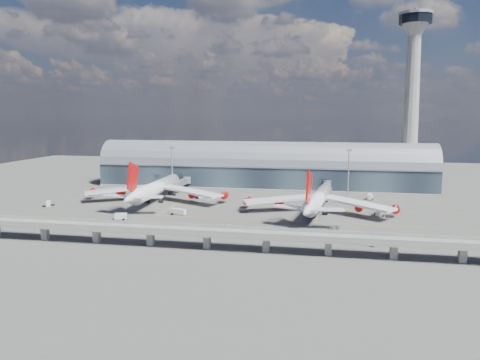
% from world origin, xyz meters
% --- Properties ---
extents(ground, '(500.00, 500.00, 0.00)m').
position_xyz_m(ground, '(0.00, 0.00, 0.00)').
color(ground, '#474744').
rests_on(ground, ground).
extents(taxi_lines, '(200.00, 80.12, 0.01)m').
position_xyz_m(taxi_lines, '(0.00, 22.11, 0.01)').
color(taxi_lines, gold).
rests_on(taxi_lines, ground).
extents(terminal, '(200.00, 30.00, 28.00)m').
position_xyz_m(terminal, '(0.00, 77.99, 11.34)').
color(terminal, '#202A35').
rests_on(terminal, ground).
extents(control_tower, '(19.00, 19.00, 103.00)m').
position_xyz_m(control_tower, '(85.00, 83.00, 51.64)').
color(control_tower, gray).
rests_on(control_tower, ground).
extents(guideway, '(220.00, 8.50, 7.20)m').
position_xyz_m(guideway, '(-0.00, -55.00, 5.29)').
color(guideway, gray).
rests_on(guideway, ground).
extents(floodlight_mast_left, '(3.00, 0.70, 25.70)m').
position_xyz_m(floodlight_mast_left, '(-50.00, 55.00, 13.63)').
color(floodlight_mast_left, gray).
rests_on(floodlight_mast_left, ground).
extents(floodlight_mast_right, '(3.00, 0.70, 25.70)m').
position_xyz_m(floodlight_mast_right, '(50.00, 55.00, 13.63)').
color(floodlight_mast_right, gray).
rests_on(floodlight_mast_right, ground).
extents(airliner_left, '(75.04, 78.81, 24.03)m').
position_xyz_m(airliner_left, '(-47.22, 20.13, 6.87)').
color(airliner_left, white).
rests_on(airliner_left, ground).
extents(airliner_right, '(70.60, 73.82, 23.41)m').
position_xyz_m(airliner_right, '(35.03, 7.95, 6.07)').
color(airliner_right, white).
rests_on(airliner_right, ground).
extents(jet_bridge_left, '(4.40, 28.00, 7.25)m').
position_xyz_m(jet_bridge_left, '(-43.81, 53.12, 5.18)').
color(jet_bridge_left, gray).
rests_on(jet_bridge_left, ground).
extents(jet_bridge_right, '(4.40, 32.00, 7.25)m').
position_xyz_m(jet_bridge_right, '(38.75, 51.18, 5.18)').
color(jet_bridge_right, gray).
rests_on(jet_bridge_right, ground).
extents(service_truck_0, '(4.69, 6.22, 2.50)m').
position_xyz_m(service_truck_0, '(-94.14, -0.45, 1.29)').
color(service_truck_0, silver).
rests_on(service_truck_0, ground).
extents(service_truck_1, '(5.23, 3.37, 2.80)m').
position_xyz_m(service_truck_1, '(-46.94, -20.82, 1.41)').
color(service_truck_1, silver).
rests_on(service_truck_1, ground).
extents(service_truck_2, '(7.70, 3.85, 2.68)m').
position_xyz_m(service_truck_2, '(-26.27, -6.53, 1.40)').
color(service_truck_2, silver).
rests_on(service_truck_2, ground).
extents(service_truck_3, '(3.67, 7.15, 3.30)m').
position_xyz_m(service_truck_3, '(61.85, 8.00, 1.69)').
color(service_truck_3, silver).
rests_on(service_truck_3, ground).
extents(service_truck_4, '(3.15, 5.32, 2.90)m').
position_xyz_m(service_truck_4, '(61.09, 47.43, 1.47)').
color(service_truck_4, silver).
rests_on(service_truck_4, ground).
extents(service_truck_5, '(5.34, 7.11, 3.23)m').
position_xyz_m(service_truck_5, '(-27.78, 34.96, 1.65)').
color(service_truck_5, silver).
rests_on(service_truck_5, ground).
extents(cargo_train_0, '(6.86, 4.14, 1.54)m').
position_xyz_m(cargo_train_0, '(-0.61, -28.44, 0.80)').
color(cargo_train_0, gray).
rests_on(cargo_train_0, ground).
extents(cargo_train_1, '(6.79, 3.67, 1.50)m').
position_xyz_m(cargo_train_1, '(53.64, -41.92, 0.78)').
color(cargo_train_1, gray).
rests_on(cargo_train_1, ground).
extents(cargo_train_2, '(4.58, 3.32, 1.51)m').
position_xyz_m(cargo_train_2, '(42.58, -20.84, 0.79)').
color(cargo_train_2, gray).
rests_on(cargo_train_2, ground).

